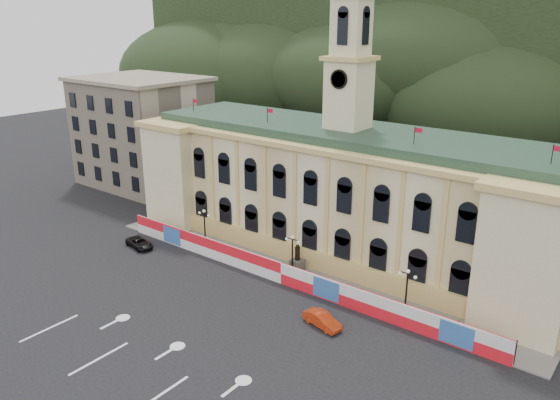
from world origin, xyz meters
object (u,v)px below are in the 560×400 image
Objects in this scene: red_sedan at (322,320)px; black_suv at (140,243)px; statue at (297,265)px; lamp_center at (292,252)px.

black_suv is (-29.12, 1.23, -0.07)m from red_sedan.
red_sedan is 29.14m from black_suv.
statue is 11.44m from red_sedan.
lamp_center is 1.18× the size of red_sedan.
lamp_center reaches higher than statue.
red_sedan is at bearing -41.71° from statue.
red_sedan is (8.53, -6.60, -2.39)m from lamp_center.
red_sedan is at bearing -37.74° from lamp_center.
lamp_center is at bearing 64.15° from red_sedan.
statue is at bearing 60.18° from red_sedan.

